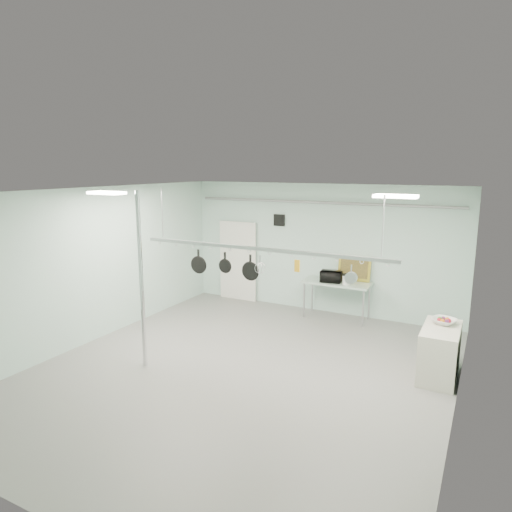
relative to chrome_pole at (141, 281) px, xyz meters
The scene contains 25 objects.
floor 2.41m from the chrome_pole, 19.44° to the left, with size 8.00×8.00×0.00m, color gray.
ceiling 2.40m from the chrome_pole, 19.44° to the left, with size 7.00×8.00×0.02m, color silver.
back_wall 4.89m from the chrome_pole, 69.68° to the left, with size 7.00×0.02×3.20m, color silver.
right_wall 5.22m from the chrome_pole, ahead, with size 0.02×8.00×3.20m, color silver.
door 4.61m from the chrome_pole, 97.53° to the left, with size 1.10×0.10×2.20m, color silver.
wall_vent 4.65m from the chrome_pole, 82.52° to the left, with size 0.30×0.04×0.30m, color black.
conduit_pipe 4.95m from the chrome_pole, 69.30° to the left, with size 0.07×0.07×6.60m, color gray.
chrome_pole is the anchor object (origin of this frame).
prep_table 4.85m from the chrome_pole, 61.29° to the left, with size 1.60×0.70×0.91m.
side_cabinet 5.37m from the chrome_pole, 22.41° to the left, with size 0.60×1.20×0.90m, color beige.
pot_rack 2.19m from the chrome_pole, 25.35° to the left, with size 4.80×0.06×1.00m.
light_panel_left 1.65m from the chrome_pole, 158.20° to the right, with size 0.65×0.30×0.05m, color white.
light_panel_right 4.55m from the chrome_pole, 16.31° to the left, with size 0.65×0.30×0.05m, color white.
microwave 4.69m from the chrome_pole, 62.13° to the left, with size 0.49×0.33×0.27m, color black.
coffee_canister 4.84m from the chrome_pole, 57.70° to the left, with size 0.17×0.17×0.21m, color silver.
painting_large 5.22m from the chrome_pole, 59.77° to the left, with size 0.78×0.05×0.58m, color gold.
painting_small 5.34m from the chrome_pole, 57.93° to the left, with size 0.30×0.04×0.25m, color #311E11.
fruit_bowl 5.38m from the chrome_pole, 24.52° to the left, with size 0.40×0.40×0.10m, color silver.
skillet_left 1.12m from the chrome_pole, 55.52° to the left, with size 0.33×0.06×0.44m, color black, non-canonical shape.
skillet_mid 1.53m from the chrome_pole, 36.87° to the left, with size 0.26×0.06×0.37m, color black, non-canonical shape.
skillet_right 1.96m from the chrome_pole, 27.57° to the left, with size 0.34×0.06×0.47m, color black, non-canonical shape.
whisk 2.14m from the chrome_pole, 25.15° to the left, with size 0.19×0.19×0.33m, color silver, non-canonical shape.
grater 2.79m from the chrome_pole, 18.99° to the left, with size 0.09×0.02×0.23m, color orange, non-canonical shape.
saucepan 3.67m from the chrome_pole, 14.26° to the left, with size 0.19×0.10×0.33m, color #B6B7BB, non-canonical shape.
fruit_cluster 5.38m from the chrome_pole, 24.52° to the left, with size 0.24×0.24×0.09m, color #A30F21, non-canonical shape.
Camera 1 is at (3.75, -6.64, 3.62)m, focal length 32.00 mm.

